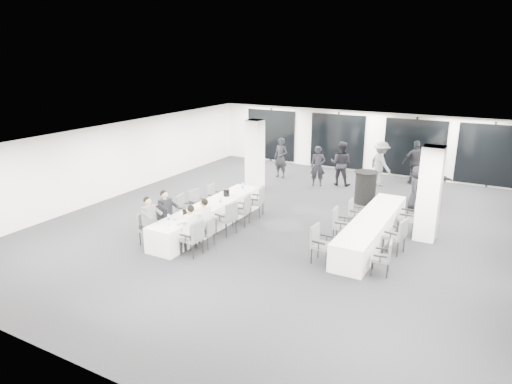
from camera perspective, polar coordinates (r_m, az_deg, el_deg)
room at (r=14.98m, az=8.34°, el=1.64°), size 14.04×16.04×2.84m
column_left at (r=18.32m, az=-0.15°, el=4.67°), size 0.60×0.60×2.80m
column_right at (r=14.11m, az=20.84°, el=-0.22°), size 0.60×0.60×2.80m
banquet_table_main at (r=14.46m, az=-5.87°, el=-3.03°), size 0.90×5.00×0.75m
banquet_table_side at (r=13.75m, az=14.25°, el=-4.56°), size 0.90×5.00×0.75m
cocktail_table at (r=17.15m, az=13.51°, el=0.58°), size 0.86×0.86×1.19m
chair_main_left_near at (r=13.50m, az=-13.46°, el=-4.23°), size 0.50×0.54×0.92m
chair_main_left_second at (r=14.00m, az=-11.48°, el=-3.20°), size 0.56×0.60×0.97m
chair_main_left_mid at (r=14.74m, az=-8.95°, el=-1.99°), size 0.58×0.61×0.99m
chair_main_left_fourth at (r=15.25m, az=-7.40°, el=-1.31°), size 0.58×0.61×0.97m
chair_main_left_far at (r=16.05m, az=-5.24°, el=-0.45°), size 0.46×0.52×0.90m
chair_main_right_near at (r=12.47m, az=-7.77°, el=-5.48°), size 0.52×0.58×1.00m
chair_main_right_second at (r=13.00m, az=-6.09°, el=-4.85°), size 0.47×0.51×0.86m
chair_main_right_mid at (r=13.79m, az=-3.52°, el=-3.06°), size 0.60×0.64×1.03m
chair_main_right_fourth at (r=14.54m, az=-1.59°, el=-2.06°), size 0.58×0.62×0.99m
chair_main_right_far at (r=15.30m, az=0.20°, el=-0.98°), size 0.61×0.65×1.03m
chair_side_left_near at (r=12.12m, az=7.96°, el=-6.14°), size 0.54×0.59×1.01m
chair_side_left_mid at (r=13.52m, az=10.42°, el=-3.79°), size 0.56×0.60×1.00m
chair_side_left_far at (r=14.80m, az=12.19°, el=-2.36°), size 0.45×0.50×0.87m
chair_side_right_near at (r=11.80m, az=15.72°, el=-7.66°), size 0.52×0.55×0.89m
chair_side_right_mid at (r=13.07m, az=17.28°, el=-5.04°), size 0.59×0.63×1.00m
chair_side_right_far at (r=14.59m, az=18.68°, el=-2.78°), size 0.58×0.63×1.04m
seated_guest_a at (r=13.29m, az=-13.03°, el=-3.21°), size 0.50×0.38×1.44m
seated_guest_b at (r=13.80m, az=-11.06°, el=-2.33°), size 0.50×0.38×1.44m
seated_guest_c at (r=12.48m, az=-8.43°, el=-4.28°), size 0.50×0.38×1.44m
seated_guest_d at (r=12.96m, az=-6.73°, el=-3.40°), size 0.50×0.38×1.44m
standing_guest_a at (r=18.98m, az=7.75°, el=3.54°), size 0.84×0.76×1.89m
standing_guest_b at (r=19.24m, az=10.58°, el=3.88°), size 1.03×0.66×2.08m
standing_guest_c at (r=19.57m, az=15.33°, el=3.82°), size 1.49×1.41×2.11m
standing_guest_d at (r=20.17m, az=19.37°, el=3.83°), size 1.41×1.14×2.11m
standing_guest_e at (r=16.81m, az=19.48°, el=0.81°), size 0.58×0.90×1.80m
standing_guest_f at (r=18.24m, az=21.08°, el=1.85°), size 1.77×1.12×1.80m
standing_guest_g at (r=20.12m, az=3.13°, el=4.61°), size 0.80×0.68×2.01m
standing_guest_h at (r=17.29m, az=20.66°, el=1.58°), size 0.72×1.06×2.07m
ice_bucket_near at (r=13.31m, az=-8.66°, el=-2.60°), size 0.24×0.24×0.27m
ice_bucket_far at (r=15.16m, az=-3.72°, el=-0.07°), size 0.21×0.21×0.24m
water_bottle_a at (r=13.08m, az=-10.87°, el=-3.19°), size 0.07×0.07×0.22m
water_bottle_b at (r=14.41m, az=-4.49°, el=-1.09°), size 0.06×0.06×0.19m
water_bottle_c at (r=15.85m, az=-1.68°, el=0.71°), size 0.07×0.07×0.23m
plate_a at (r=13.18m, az=-10.10°, el=-3.44°), size 0.19×0.19×0.03m
plate_b at (r=12.86m, az=-9.80°, el=-3.95°), size 0.19×0.19×0.03m
plate_c at (r=13.82m, az=-7.54°, el=-2.36°), size 0.20×0.20×0.03m
wine_glass at (r=12.43m, az=-10.88°, el=-4.06°), size 0.08×0.08×0.21m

